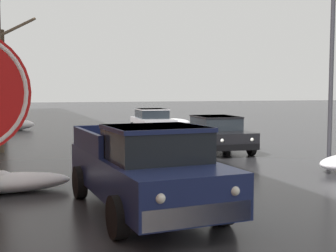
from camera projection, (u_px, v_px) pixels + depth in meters
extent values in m
ellipsoid|color=white|center=(7.00, 183.00, 10.59)|extent=(2.99, 1.12, 0.45)
ellipsoid|color=white|center=(1.00, 181.00, 10.56)|extent=(0.63, 0.52, 0.52)
ellipsoid|color=white|center=(12.00, 125.00, 27.37)|extent=(2.68, 1.05, 0.70)
ellipsoid|color=white|center=(20.00, 124.00, 27.64)|extent=(0.84, 0.70, 0.70)
ellipsoid|color=white|center=(16.00, 125.00, 27.53)|extent=(0.79, 0.66, 0.66)
ellipsoid|color=white|center=(170.00, 123.00, 29.27)|extent=(2.81, 1.11, 0.63)
ellipsoid|color=white|center=(178.00, 124.00, 29.42)|extent=(0.57, 0.48, 0.48)
cylinder|color=#4C3D2D|center=(16.00, 28.00, 18.16)|extent=(1.66, 1.82, 1.17)
cylinder|color=#382B1E|center=(2.00, 82.00, 25.42)|extent=(0.44, 0.44, 5.89)
cylinder|color=#382B1E|center=(1.00, 47.00, 26.16)|extent=(0.17, 2.01, 1.25)
cube|color=navy|center=(143.00, 174.00, 8.95)|extent=(2.19, 5.16, 0.76)
cube|color=black|center=(155.00, 143.00, 8.24)|extent=(1.77, 1.71, 0.64)
cube|color=navy|center=(155.00, 128.00, 8.22)|extent=(1.81, 1.76, 0.08)
cube|color=navy|center=(165.00, 138.00, 10.18)|extent=(0.24, 2.43, 0.44)
cube|color=navy|center=(87.00, 141.00, 9.49)|extent=(0.24, 2.43, 0.44)
cube|color=navy|center=(110.00, 133.00, 11.18)|extent=(1.81, 0.20, 0.44)
cube|color=#B7B7BC|center=(197.00, 215.00, 6.69)|extent=(1.82, 0.22, 0.32)
sphere|color=white|center=(235.00, 191.00, 6.87)|extent=(0.16, 0.16, 0.16)
sphere|color=white|center=(160.00, 198.00, 6.39)|extent=(0.16, 0.16, 0.16)
cylinder|color=black|center=(223.00, 205.00, 7.96)|extent=(0.26, 0.73, 0.72)
cylinder|color=black|center=(117.00, 217.00, 7.21)|extent=(0.26, 0.73, 0.72)
cylinder|color=black|center=(160.00, 176.00, 10.75)|extent=(0.26, 0.73, 0.72)
cylinder|color=black|center=(80.00, 182.00, 10.00)|extent=(0.26, 0.73, 0.72)
cube|color=black|center=(217.00, 137.00, 17.60)|extent=(2.08, 4.07, 0.60)
cube|color=black|center=(216.00, 122.00, 17.75)|extent=(1.67, 2.17, 0.52)
cube|color=black|center=(216.00, 117.00, 17.73)|extent=(1.71, 2.21, 0.06)
cube|color=black|center=(237.00, 147.00, 15.76)|extent=(1.72, 0.27, 0.22)
cube|color=black|center=(202.00, 137.00, 19.46)|extent=(1.72, 0.27, 0.22)
cylinder|color=black|center=(251.00, 147.00, 16.67)|extent=(0.23, 0.61, 0.60)
cylinder|color=black|center=(206.00, 149.00, 16.22)|extent=(0.23, 0.61, 0.60)
cylinder|color=black|center=(227.00, 140.00, 19.03)|extent=(0.23, 0.61, 0.60)
cylinder|color=black|center=(187.00, 142.00, 18.58)|extent=(0.23, 0.61, 0.60)
sphere|color=silver|center=(252.00, 140.00, 15.86)|extent=(0.14, 0.14, 0.14)
sphere|color=silver|center=(222.00, 140.00, 15.57)|extent=(0.14, 0.14, 0.14)
cube|color=#B7B7BC|center=(153.00, 123.00, 24.99)|extent=(2.09, 4.22, 0.60)
cube|color=black|center=(152.00, 113.00, 25.15)|extent=(1.69, 2.24, 0.52)
cube|color=#B7B7BC|center=(152.00, 109.00, 25.13)|extent=(1.73, 2.29, 0.06)
cube|color=#525254|center=(161.00, 130.00, 23.08)|extent=(1.75, 0.25, 0.22)
cube|color=#525254|center=(145.00, 124.00, 26.93)|extent=(1.75, 0.25, 0.22)
cylinder|color=black|center=(174.00, 130.00, 24.03)|extent=(0.23, 0.61, 0.60)
cylinder|color=black|center=(141.00, 131.00, 23.56)|extent=(0.23, 0.61, 0.60)
cylinder|color=black|center=(163.00, 127.00, 26.47)|extent=(0.23, 0.61, 0.60)
cylinder|color=black|center=(132.00, 127.00, 26.00)|extent=(0.23, 0.61, 0.60)
sphere|color=silver|center=(172.00, 124.00, 23.19)|extent=(0.14, 0.14, 0.14)
sphere|color=silver|center=(150.00, 125.00, 22.89)|extent=(0.14, 0.14, 0.14)
cylinder|color=#28282D|center=(331.00, 73.00, 14.36)|extent=(0.14, 0.14, 5.95)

